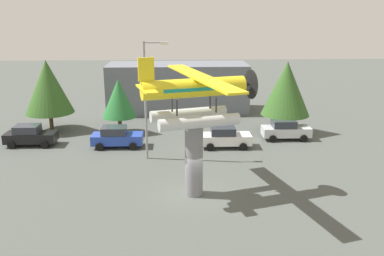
# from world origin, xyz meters

# --- Properties ---
(ground_plane) EXTENTS (140.00, 140.00, 0.00)m
(ground_plane) POSITION_xyz_m (0.00, 0.00, 0.00)
(ground_plane) COLOR #4C514C
(display_pedestal) EXTENTS (1.10, 1.10, 4.59)m
(display_pedestal) POSITION_xyz_m (0.00, 0.00, 2.29)
(display_pedestal) COLOR slate
(display_pedestal) RESTS_ON ground
(floatplane_monument) EXTENTS (7.19, 10.29, 4.00)m
(floatplane_monument) POSITION_xyz_m (0.13, 0.04, 6.26)
(floatplane_monument) COLOR silver
(floatplane_monument) RESTS_ON display_pedestal
(car_near_black) EXTENTS (4.20, 2.02, 1.76)m
(car_near_black) POSITION_xyz_m (-13.38, 10.17, 0.88)
(car_near_black) COLOR black
(car_near_black) RESTS_ON ground
(car_mid_blue) EXTENTS (4.20, 2.02, 1.76)m
(car_mid_blue) POSITION_xyz_m (-6.03, 9.44, 0.88)
(car_mid_blue) COLOR #2847B7
(car_mid_blue) RESTS_ON ground
(car_far_white) EXTENTS (4.20, 2.02, 1.76)m
(car_far_white) POSITION_xyz_m (2.98, 9.01, 0.88)
(car_far_white) COLOR white
(car_far_white) RESTS_ON ground
(car_distant_silver) EXTENTS (4.20, 2.02, 1.76)m
(car_distant_silver) POSITION_xyz_m (8.59, 11.02, 0.88)
(car_distant_silver) COLOR silver
(car_distant_silver) RESTS_ON ground
(streetlight_primary) EXTENTS (1.84, 0.28, 8.92)m
(streetlight_primary) POSITION_xyz_m (-3.15, 6.57, 5.11)
(streetlight_primary) COLOR gray
(streetlight_primary) RESTS_ON ground
(storefront_building) EXTENTS (15.36, 5.34, 5.29)m
(storefront_building) POSITION_xyz_m (-0.82, 22.00, 2.65)
(storefront_building) COLOR slate
(storefront_building) RESTS_ON ground
(tree_west) EXTENTS (4.44, 4.44, 6.68)m
(tree_west) POSITION_xyz_m (-12.84, 14.55, 4.21)
(tree_west) COLOR brown
(tree_west) RESTS_ON ground
(tree_east) EXTENTS (3.12, 3.12, 5.04)m
(tree_east) POSITION_xyz_m (-6.25, 13.42, 3.29)
(tree_east) COLOR brown
(tree_east) RESTS_ON ground
(tree_center_back) EXTENTS (4.41, 4.41, 6.64)m
(tree_center_back) POSITION_xyz_m (8.96, 13.01, 4.18)
(tree_center_back) COLOR brown
(tree_center_back) RESTS_ON ground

